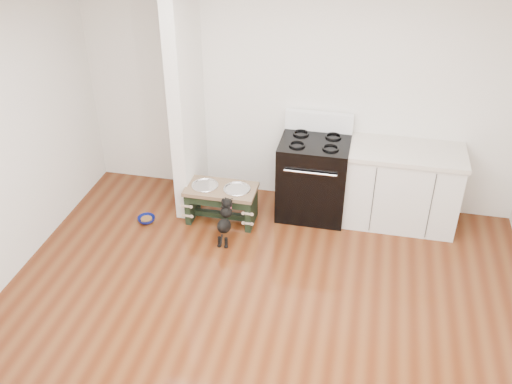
# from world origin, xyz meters

# --- Properties ---
(ground) EXTENTS (5.00, 5.00, 0.00)m
(ground) POSITION_xyz_m (0.00, 0.00, 0.00)
(ground) COLOR #4A1F0D
(ground) RESTS_ON ground
(room_shell) EXTENTS (5.00, 5.00, 5.00)m
(room_shell) POSITION_xyz_m (0.00, 0.00, 1.62)
(room_shell) COLOR silver
(room_shell) RESTS_ON ground
(partition_wall) EXTENTS (0.15, 0.80, 2.70)m
(partition_wall) POSITION_xyz_m (-1.18, 2.10, 1.35)
(partition_wall) COLOR silver
(partition_wall) RESTS_ON ground
(oven_range) EXTENTS (0.76, 0.69, 1.14)m
(oven_range) POSITION_xyz_m (0.25, 2.16, 0.48)
(oven_range) COLOR black
(oven_range) RESTS_ON ground
(cabinet_run) EXTENTS (1.24, 0.64, 0.91)m
(cabinet_run) POSITION_xyz_m (1.23, 2.18, 0.45)
(cabinet_run) COLOR silver
(cabinet_run) RESTS_ON ground
(dog_feeder) EXTENTS (0.79, 0.42, 0.45)m
(dog_feeder) POSITION_xyz_m (-0.73, 1.76, 0.31)
(dog_feeder) COLOR black
(dog_feeder) RESTS_ON ground
(puppy) EXTENTS (0.14, 0.40, 0.48)m
(puppy) POSITION_xyz_m (-0.59, 1.40, 0.26)
(puppy) COLOR black
(puppy) RESTS_ON ground
(floor_bowl) EXTENTS (0.22, 0.22, 0.06)m
(floor_bowl) POSITION_xyz_m (-1.56, 1.54, 0.03)
(floor_bowl) COLOR navy
(floor_bowl) RESTS_ON ground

